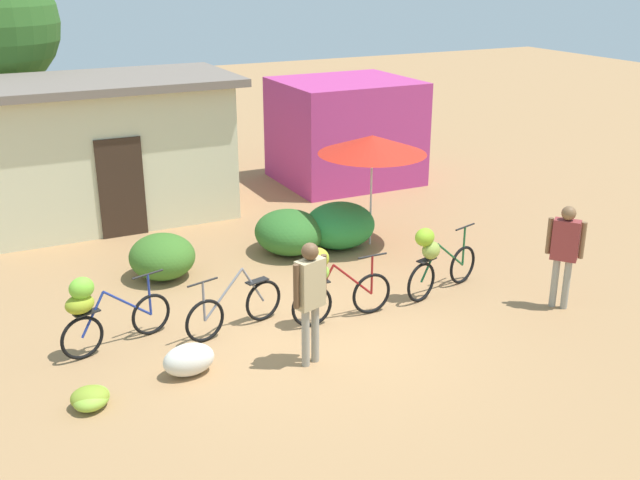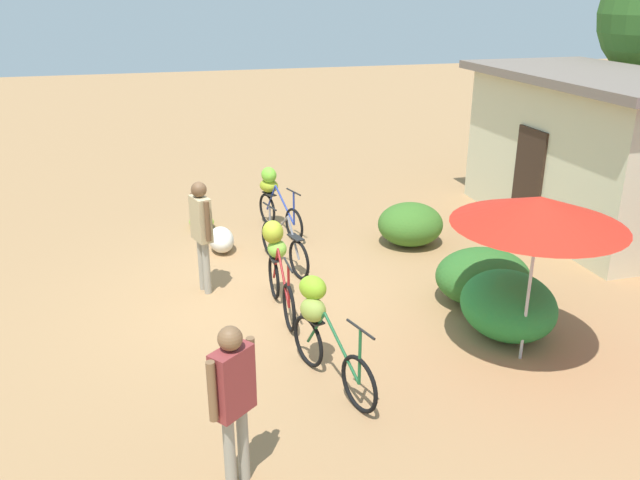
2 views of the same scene
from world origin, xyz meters
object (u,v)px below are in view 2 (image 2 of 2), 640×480
bicycle_by_shop (322,326)px  person_vendor (233,391)px  person_bystander (201,225)px  produce_sack (221,240)px  bicycle_leftmost (273,195)px  bicycle_near_pile (284,247)px  bicycle_center_loaded (277,260)px  banana_pile_on_ground (202,221)px  building_low (590,150)px  market_umbrella (539,211)px

bicycle_by_shop → person_vendor: 2.03m
person_bystander → produce_sack: bearing=164.1°
bicycle_leftmost → bicycle_near_pile: 1.99m
bicycle_center_loaded → person_vendor: person_vendor is taller
bicycle_leftmost → bicycle_by_shop: bicycle_by_shop is taller
produce_sack → bicycle_near_pile: bearing=43.1°
person_vendor → person_bystander: (-4.33, 0.14, 0.05)m
bicycle_leftmost → produce_sack: size_ratio=2.38×
person_vendor → bicycle_near_pile: bearing=162.7°
bicycle_by_shop → banana_pile_on_ground: 5.80m
bicycle_center_loaded → banana_pile_on_ground: size_ratio=2.55×
building_low → market_umbrella: (4.18, -3.89, 0.48)m
building_low → market_umbrella: 5.73m
banana_pile_on_ground → produce_sack: produce_sack is taller
building_low → bicycle_by_shop: bearing=-58.8°
building_low → bicycle_by_shop: size_ratio=3.20×
bicycle_center_loaded → person_vendor: bearing=-17.8°
person_vendor → person_bystander: bearing=178.1°
bicycle_center_loaded → person_bystander: size_ratio=0.96×
produce_sack → person_vendor: size_ratio=0.41×
banana_pile_on_ground → produce_sack: bearing=9.7°
market_umbrella → produce_sack: bearing=-145.2°
bicycle_center_loaded → market_umbrella: bearing=49.6°
building_low → produce_sack: 7.25m
market_umbrella → bicycle_center_loaded: 3.74m
bicycle_center_loaded → person_bystander: (-0.78, -1.00, 0.37)m
building_low → banana_pile_on_ground: (-1.79, -7.34, -1.38)m
bicycle_leftmost → bicycle_center_loaded: bicycle_center_loaded is taller
person_bystander → person_vendor: bearing=-1.9°
banana_pile_on_ground → person_bystander: person_bystander is taller
bicycle_by_shop → building_low: bearing=121.2°
market_umbrella → bicycle_leftmost: bearing=-159.7°
building_low → bicycle_center_loaded: (1.90, -6.57, -0.79)m
bicycle_by_shop → banana_pile_on_ground: bearing=-171.1°
market_umbrella → person_bystander: market_umbrella is taller
bicycle_by_shop → banana_pile_on_ground: bicycle_by_shop is taller
bicycle_leftmost → person_vendor: 7.10m
bicycle_center_loaded → banana_pile_on_ground: bearing=-168.2°
building_low → bicycle_center_loaded: size_ratio=3.19×
banana_pile_on_ground → bicycle_center_loaded: bearing=11.8°
bicycle_leftmost → person_vendor: person_vendor is taller
building_low → bicycle_near_pile: bearing=-85.0°
bicycle_leftmost → person_bystander: (2.53, -1.61, 0.41)m
person_vendor → person_bystander: person_bystander is taller
bicycle_near_pile → bicycle_center_loaded: bicycle_center_loaded is taller
bicycle_by_shop → person_bystander: 3.02m
bicycle_center_loaded → bicycle_by_shop: size_ratio=1.00×
market_umbrella → bicycle_by_shop: (-0.27, -2.56, -1.29)m
banana_pile_on_ground → market_umbrella: bearing=30.0°
building_low → banana_pile_on_ground: bearing=-103.7°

